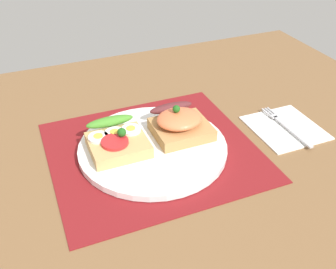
# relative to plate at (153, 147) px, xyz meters

# --- Properties ---
(ground_plane) EXTENTS (1.20, 0.90, 0.03)m
(ground_plane) POSITION_rel_plate_xyz_m (0.00, 0.00, -0.02)
(ground_plane) COLOR brown
(placemat) EXTENTS (0.37, 0.34, 0.00)m
(placemat) POSITION_rel_plate_xyz_m (0.00, 0.00, -0.01)
(placemat) COLOR maroon
(placemat) RESTS_ON ground_plane
(plate) EXTENTS (0.27, 0.27, 0.01)m
(plate) POSITION_rel_plate_xyz_m (0.00, 0.00, 0.00)
(plate) COLOR white
(plate) RESTS_ON placemat
(sandwich_egg_tomato) EXTENTS (0.10, 0.11, 0.04)m
(sandwich_egg_tomato) POSITION_rel_plate_xyz_m (-0.06, 0.02, 0.02)
(sandwich_egg_tomato) COLOR tan
(sandwich_egg_tomato) RESTS_ON plate
(sandwich_salmon) EXTENTS (0.10, 0.11, 0.06)m
(sandwich_salmon) POSITION_rel_plate_xyz_m (0.06, 0.02, 0.03)
(sandwich_salmon) COLOR #AD814A
(sandwich_salmon) RESTS_ON plate
(napkin) EXTENTS (0.13, 0.14, 0.01)m
(napkin) POSITION_rel_plate_xyz_m (0.27, -0.03, -0.01)
(napkin) COLOR white
(napkin) RESTS_ON ground_plane
(fork) EXTENTS (0.02, 0.15, 0.00)m
(fork) POSITION_rel_plate_xyz_m (0.27, -0.03, -0.00)
(fork) COLOR #B7B7BC
(fork) RESTS_ON napkin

